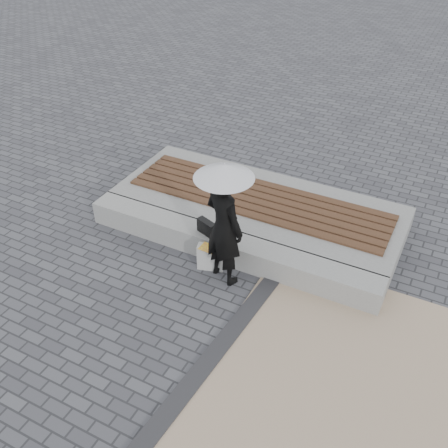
{
  "coord_description": "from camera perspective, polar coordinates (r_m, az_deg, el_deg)",
  "views": [
    {
      "loc": [
        2.91,
        -4.16,
        5.34
      ],
      "look_at": [
        0.18,
        1.15,
        1.0
      ],
      "focal_mm": 41.4,
      "sensor_mm": 36.0,
      "label": 1
    }
  ],
  "objects": [
    {
      "name": "parasol",
      "position": [
        6.91,
        -0.0,
        5.86
      ],
      "size": [
        0.84,
        0.84,
        1.07
      ],
      "rotation": [
        0.0,
        0.0,
        -0.35
      ],
      "color": "#ABABB1",
      "rests_on": "ground"
    },
    {
      "name": "magazine",
      "position": [
        7.87,
        -1.68,
        -2.67
      ],
      "size": [
        0.28,
        0.21,
        0.01
      ],
      "primitive_type": "cube",
      "rotation": [
        0.0,
        0.0,
        -0.04
      ],
      "color": "#CB472E",
      "rests_on": "canvas_tote"
    },
    {
      "name": "timber_decking",
      "position": [
        9.01,
        3.81,
        2.8
      ],
      "size": [
        4.6,
        1.2,
        0.04
      ],
      "primitive_type": null,
      "color": "brown",
      "rests_on": "timber_platform"
    },
    {
      "name": "timber_platform",
      "position": [
        9.13,
        3.76,
        1.65
      ],
      "size": [
        5.0,
        2.0,
        0.4
      ],
      "primitive_type": "cube",
      "color": "gray",
      "rests_on": "ground"
    },
    {
      "name": "ground",
      "position": [
        7.37,
        -5.42,
        -10.65
      ],
      "size": [
        80.0,
        80.0,
        0.0
      ],
      "primitive_type": "plane",
      "color": "#4B4C50",
      "rests_on": "ground"
    },
    {
      "name": "handbag",
      "position": [
        8.14,
        -1.93,
        -0.37
      ],
      "size": [
        0.36,
        0.23,
        0.24
      ],
      "primitive_type": "cube",
      "rotation": [
        0.0,
        0.0,
        -0.34
      ],
      "color": "black",
      "rests_on": "seating_ledge"
    },
    {
      "name": "woman",
      "position": [
        7.42,
        -0.0,
        -0.4
      ],
      "size": [
        0.8,
        0.66,
        1.87
      ],
      "primitive_type": "imported",
      "rotation": [
        0.0,
        0.0,
        2.78
      ],
      "color": "black",
      "rests_on": "ground"
    },
    {
      "name": "seating_ledge",
      "position": [
        8.25,
        0.34,
        -2.53
      ],
      "size": [
        5.0,
        0.45,
        0.4
      ],
      "primitive_type": "cube",
      "color": "#9B9C97",
      "rests_on": "ground"
    },
    {
      "name": "canvas_tote",
      "position": [
        8.04,
        -1.48,
        -3.68
      ],
      "size": [
        0.43,
        0.28,
        0.42
      ],
      "primitive_type": "cube",
      "rotation": [
        0.0,
        0.0,
        0.29
      ],
      "color": "#BCBCB7",
      "rests_on": "ground"
    },
    {
      "name": "edging_band",
      "position": [
        6.82,
        -2.15,
        -15.41
      ],
      "size": [
        0.61,
        5.2,
        0.04
      ],
      "primitive_type": "cube",
      "rotation": [
        0.0,
        0.0,
        -0.07
      ],
      "color": "#2B2B2D",
      "rests_on": "ground"
    }
  ]
}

